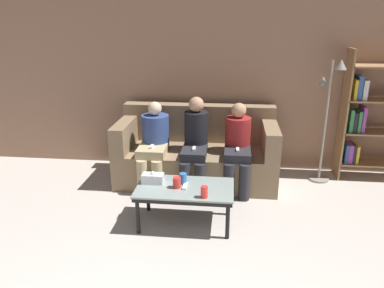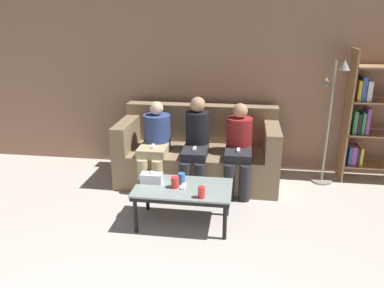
{
  "view_description": "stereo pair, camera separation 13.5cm",
  "coord_description": "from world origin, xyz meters",
  "px_view_note": "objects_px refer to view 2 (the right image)",
  "views": [
    {
      "loc": [
        0.42,
        -0.96,
        2.06
      ],
      "look_at": [
        0.0,
        2.97,
        0.69
      ],
      "focal_mm": 35.0,
      "sensor_mm": 36.0,
      "label": 1
    },
    {
      "loc": [
        0.56,
        -0.95,
        2.06
      ],
      "look_at": [
        0.0,
        2.97,
        0.69
      ],
      "focal_mm": 35.0,
      "sensor_mm": 36.0,
      "label": 2
    }
  ],
  "objects_px": {
    "tissue_box": "(152,178)",
    "cup_near_left": "(201,192)",
    "game_remote": "(183,186)",
    "seated_person_mid_left": "(196,142)",
    "bookshelf": "(374,120)",
    "seated_person_mid_right": "(239,145)",
    "coffee_table": "(183,191)",
    "cup_far_center": "(182,178)",
    "couch": "(199,154)",
    "cup_near_right": "(175,182)",
    "seated_person_left_end": "(155,141)",
    "standing_lamp": "(331,110)"
  },
  "relations": [
    {
      "from": "coffee_table",
      "to": "seated_person_mid_right",
      "type": "height_order",
      "value": "seated_person_mid_right"
    },
    {
      "from": "seated_person_left_end",
      "to": "seated_person_mid_left",
      "type": "xyz_separation_m",
      "value": [
        0.52,
        -0.02,
        0.02
      ]
    },
    {
      "from": "couch",
      "to": "seated_person_left_end",
      "type": "bearing_deg",
      "value": -156.64
    },
    {
      "from": "cup_near_right",
      "to": "cup_far_center",
      "type": "xyz_separation_m",
      "value": [
        0.05,
        0.1,
        0.0
      ]
    },
    {
      "from": "coffee_table",
      "to": "seated_person_mid_left",
      "type": "height_order",
      "value": "seated_person_mid_left"
    },
    {
      "from": "cup_near_right",
      "to": "seated_person_left_end",
      "type": "xyz_separation_m",
      "value": [
        -0.42,
        0.95,
        0.1
      ]
    },
    {
      "from": "cup_near_left",
      "to": "tissue_box",
      "type": "relative_size",
      "value": 0.52
    },
    {
      "from": "couch",
      "to": "cup_near_right",
      "type": "xyz_separation_m",
      "value": [
        -0.09,
        -1.17,
        0.13
      ]
    },
    {
      "from": "couch",
      "to": "game_remote",
      "type": "xyz_separation_m",
      "value": [
        -0.01,
        -1.14,
        0.08
      ]
    },
    {
      "from": "bookshelf",
      "to": "seated_person_mid_left",
      "type": "xyz_separation_m",
      "value": [
        -2.19,
        -0.53,
        -0.22
      ]
    },
    {
      "from": "cup_near_right",
      "to": "bookshelf",
      "type": "bearing_deg",
      "value": 32.54
    },
    {
      "from": "coffee_table",
      "to": "cup_near_left",
      "type": "xyz_separation_m",
      "value": [
        0.21,
        -0.21,
        0.1
      ]
    },
    {
      "from": "coffee_table",
      "to": "cup_far_center",
      "type": "height_order",
      "value": "cup_far_center"
    },
    {
      "from": "cup_near_right",
      "to": "standing_lamp",
      "type": "relative_size",
      "value": 0.07
    },
    {
      "from": "seated_person_mid_right",
      "to": "couch",
      "type": "bearing_deg",
      "value": 155.79
    },
    {
      "from": "bookshelf",
      "to": "seated_person_mid_right",
      "type": "xyz_separation_m",
      "value": [
        -1.67,
        -0.52,
        -0.24
      ]
    },
    {
      "from": "tissue_box",
      "to": "seated_person_mid_right",
      "type": "xyz_separation_m",
      "value": [
        0.87,
        0.85,
        0.1
      ]
    },
    {
      "from": "cup_near_left",
      "to": "tissue_box",
      "type": "height_order",
      "value": "tissue_box"
    },
    {
      "from": "cup_far_center",
      "to": "seated_person_left_end",
      "type": "bearing_deg",
      "value": 119.29
    },
    {
      "from": "cup_far_center",
      "to": "seated_person_left_end",
      "type": "xyz_separation_m",
      "value": [
        -0.47,
        0.84,
        0.1
      ]
    },
    {
      "from": "coffee_table",
      "to": "seated_person_mid_right",
      "type": "bearing_deg",
      "value": 59.89
    },
    {
      "from": "couch",
      "to": "cup_far_center",
      "type": "height_order",
      "value": "couch"
    },
    {
      "from": "coffee_table",
      "to": "couch",
      "type": "bearing_deg",
      "value": 89.34
    },
    {
      "from": "coffee_table",
      "to": "seated_person_mid_left",
      "type": "relative_size",
      "value": 0.87
    },
    {
      "from": "seated_person_left_end",
      "to": "standing_lamp",
      "type": "bearing_deg",
      "value": 9.76
    },
    {
      "from": "seated_person_mid_left",
      "to": "seated_person_mid_right",
      "type": "bearing_deg",
      "value": 0.81
    },
    {
      "from": "coffee_table",
      "to": "cup_far_center",
      "type": "bearing_deg",
      "value": 110.61
    },
    {
      "from": "tissue_box",
      "to": "cup_near_left",
      "type": "bearing_deg",
      "value": -26.01
    },
    {
      "from": "cup_far_center",
      "to": "seated_person_mid_left",
      "type": "distance_m",
      "value": 0.84
    },
    {
      "from": "standing_lamp",
      "to": "seated_person_mid_left",
      "type": "bearing_deg",
      "value": -166.68
    },
    {
      "from": "bookshelf",
      "to": "seated_person_left_end",
      "type": "height_order",
      "value": "bookshelf"
    },
    {
      "from": "cup_near_right",
      "to": "seated_person_mid_right",
      "type": "xyz_separation_m",
      "value": [
        0.61,
        0.94,
        0.1
      ]
    },
    {
      "from": "couch",
      "to": "seated_person_mid_left",
      "type": "xyz_separation_m",
      "value": [
        0.0,
        -0.24,
        0.25
      ]
    },
    {
      "from": "cup_near_right",
      "to": "coffee_table",
      "type": "bearing_deg",
      "value": 16.94
    },
    {
      "from": "couch",
      "to": "cup_near_right",
      "type": "relative_size",
      "value": 18.02
    },
    {
      "from": "game_remote",
      "to": "seated_person_left_end",
      "type": "xyz_separation_m",
      "value": [
        -0.5,
        0.92,
        0.15
      ]
    },
    {
      "from": "coffee_table",
      "to": "bookshelf",
      "type": "distance_m",
      "value": 2.66
    },
    {
      "from": "coffee_table",
      "to": "tissue_box",
      "type": "xyz_separation_m",
      "value": [
        -0.34,
        0.06,
        0.09
      ]
    },
    {
      "from": "cup_near_left",
      "to": "cup_near_right",
      "type": "bearing_deg",
      "value": 147.55
    },
    {
      "from": "cup_near_left",
      "to": "game_remote",
      "type": "distance_m",
      "value": 0.3
    },
    {
      "from": "couch",
      "to": "cup_far_center",
      "type": "distance_m",
      "value": 1.08
    },
    {
      "from": "bookshelf",
      "to": "seated_person_mid_right",
      "type": "height_order",
      "value": "bookshelf"
    },
    {
      "from": "couch",
      "to": "seated_person_left_end",
      "type": "distance_m",
      "value": 0.61
    },
    {
      "from": "game_remote",
      "to": "coffee_table",
      "type": "bearing_deg",
      "value": 0.0
    },
    {
      "from": "couch",
      "to": "coffee_table",
      "type": "distance_m",
      "value": 1.15
    },
    {
      "from": "couch",
      "to": "tissue_box",
      "type": "bearing_deg",
      "value": -108.07
    },
    {
      "from": "bookshelf",
      "to": "seated_person_mid_left",
      "type": "height_order",
      "value": "bookshelf"
    },
    {
      "from": "cup_far_center",
      "to": "cup_near_right",
      "type": "bearing_deg",
      "value": -116.38
    },
    {
      "from": "coffee_table",
      "to": "seated_person_left_end",
      "type": "height_order",
      "value": "seated_person_left_end"
    },
    {
      "from": "game_remote",
      "to": "seated_person_mid_left",
      "type": "distance_m",
      "value": 0.92
    }
  ]
}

